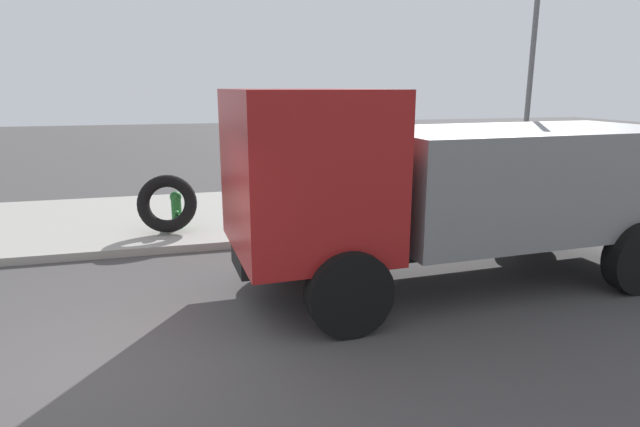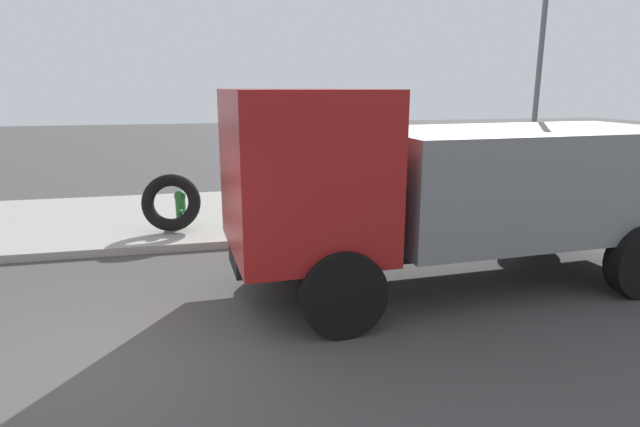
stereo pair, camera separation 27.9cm
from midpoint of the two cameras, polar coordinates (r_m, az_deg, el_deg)
name	(u,v)px [view 2 (the right image)]	position (r m, az deg, el deg)	size (l,w,h in m)	color
ground_plane	(98,363)	(6.60, -21.84, -14.81)	(80.00, 80.00, 0.00)	#423F3F
sidewalk_curb	(147,219)	(12.65, -17.66, -0.54)	(36.00, 5.00, 0.15)	#99968E
fire_hydrant	(181,208)	(11.29, -14.21, 0.61)	(0.24, 0.54, 0.79)	#2D8438
loose_tire	(171,202)	(11.03, -15.16, 1.17)	(1.18, 1.18, 0.25)	black
dump_truck_gray	(450,183)	(8.22, 14.86, 3.21)	(7.11, 3.08, 3.00)	slate
street_light_pole	(538,85)	(13.35, 23.13, 12.72)	(0.12, 0.12, 5.83)	#595B5E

